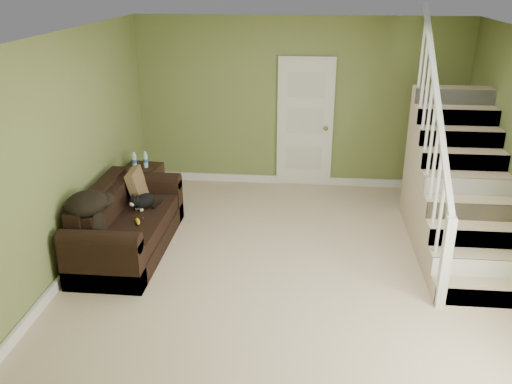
% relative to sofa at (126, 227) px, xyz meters
% --- Properties ---
extents(floor, '(5.00, 5.50, 0.01)m').
position_rel_sofa_xyz_m(floor, '(2.01, -0.27, -0.30)').
color(floor, '#CDB494').
rests_on(floor, ground).
extents(ceiling, '(5.00, 5.50, 0.01)m').
position_rel_sofa_xyz_m(ceiling, '(2.01, -0.27, 2.30)').
color(ceiling, white).
rests_on(ceiling, wall_back).
extents(wall_back, '(5.00, 0.04, 2.60)m').
position_rel_sofa_xyz_m(wall_back, '(2.01, 2.48, 1.00)').
color(wall_back, olive).
rests_on(wall_back, floor).
extents(wall_front, '(5.00, 0.04, 2.60)m').
position_rel_sofa_xyz_m(wall_front, '(2.01, -3.02, 1.00)').
color(wall_front, olive).
rests_on(wall_front, floor).
extents(wall_left, '(0.04, 5.50, 2.60)m').
position_rel_sofa_xyz_m(wall_left, '(-0.49, -0.27, 1.00)').
color(wall_left, olive).
rests_on(wall_left, floor).
extents(baseboard_back, '(5.00, 0.04, 0.12)m').
position_rel_sofa_xyz_m(baseboard_back, '(2.01, 2.45, -0.24)').
color(baseboard_back, white).
rests_on(baseboard_back, floor).
extents(baseboard_left, '(0.04, 5.50, 0.12)m').
position_rel_sofa_xyz_m(baseboard_left, '(-0.46, -0.27, -0.24)').
color(baseboard_left, white).
rests_on(baseboard_left, floor).
extents(door, '(0.86, 0.12, 2.02)m').
position_rel_sofa_xyz_m(door, '(2.11, 2.44, 0.70)').
color(door, white).
rests_on(door, floor).
extents(staircase, '(1.00, 2.51, 2.82)m').
position_rel_sofa_xyz_m(staircase, '(4.01, 0.70, 0.34)').
color(staircase, '#CDB494').
rests_on(staircase, floor).
extents(sofa, '(0.87, 2.02, 0.80)m').
position_rel_sofa_xyz_m(sofa, '(0.00, 0.00, 0.00)').
color(sofa, black).
rests_on(sofa, floor).
extents(side_table, '(0.54, 0.54, 0.82)m').
position_rel_sofa_xyz_m(side_table, '(-0.19, 1.36, -0.00)').
color(side_table, black).
rests_on(side_table, floor).
extents(cat, '(0.31, 0.52, 0.25)m').
position_rel_sofa_xyz_m(cat, '(0.16, 0.27, 0.22)').
color(cat, black).
rests_on(cat, sofa).
extents(banana, '(0.11, 0.18, 0.05)m').
position_rel_sofa_xyz_m(banana, '(0.21, -0.15, 0.15)').
color(banana, yellow).
rests_on(banana, sofa).
extents(throw_pillow, '(0.24, 0.45, 0.45)m').
position_rel_sofa_xyz_m(throw_pillow, '(-0.01, 0.59, 0.30)').
color(throw_pillow, '#4B2E1E').
rests_on(throw_pillow, sofa).
extents(throw_blanket, '(0.49, 0.61, 0.23)m').
position_rel_sofa_xyz_m(throw_blanket, '(-0.22, -0.51, 0.52)').
color(throw_blanket, black).
rests_on(throw_blanket, sofa).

